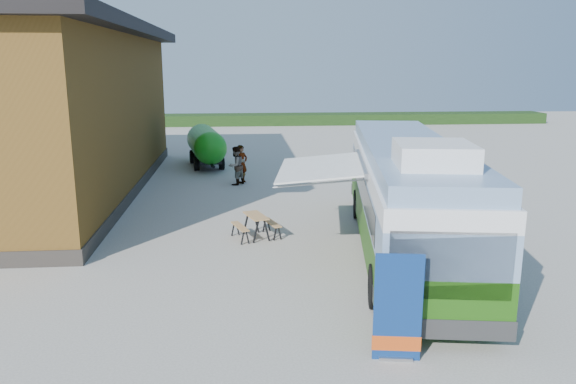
{
  "coord_description": "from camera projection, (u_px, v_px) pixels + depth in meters",
  "views": [
    {
      "loc": [
        -1.83,
        -15.94,
        5.78
      ],
      "look_at": [
        -0.19,
        3.0,
        1.4
      ],
      "focal_mm": 35.0,
      "sensor_mm": 36.0,
      "label": 1
    }
  ],
  "objects": [
    {
      "name": "ground",
      "position": [
        303.0,
        259.0,
        16.92
      ],
      "size": [
        100.0,
        100.0,
        0.0
      ],
      "primitive_type": "plane",
      "color": "#BCB7AD",
      "rests_on": "ground"
    },
    {
      "name": "barn",
      "position": [
        44.0,
        113.0,
        24.95
      ],
      "size": [
        9.6,
        21.2,
        7.5
      ],
      "color": "brown",
      "rests_on": "ground"
    },
    {
      "name": "hedge",
      "position": [
        341.0,
        119.0,
        54.37
      ],
      "size": [
        40.0,
        3.0,
        1.0
      ],
      "primitive_type": "cube",
      "color": "#264419",
      "rests_on": "ground"
    },
    {
      "name": "bus",
      "position": [
        406.0,
        192.0,
        17.21
      ],
      "size": [
        4.72,
        13.27,
        4.0
      ],
      "rotation": [
        0.0,
        0.0,
        -0.15
      ],
      "color": "#346911",
      "rests_on": "ground"
    },
    {
      "name": "awning",
      "position": [
        327.0,
        160.0,
        16.94
      ],
      "size": [
        3.19,
        4.51,
        0.52
      ],
      "rotation": [
        0.0,
        0.0,
        -0.15
      ],
      "color": "white",
      "rests_on": "ground"
    },
    {
      "name": "banner",
      "position": [
        398.0,
        317.0,
        10.99
      ],
      "size": [
        0.96,
        0.28,
        2.23
      ],
      "rotation": [
        0.0,
        0.0,
        -0.15
      ],
      "color": "navy",
      "rests_on": "ground"
    },
    {
      "name": "picnic_table",
      "position": [
        256.0,
        221.0,
        18.88
      ],
      "size": [
        1.71,
        1.62,
        0.8
      ],
      "rotation": [
        0.0,
        0.0,
        0.31
      ],
      "color": "tan",
      "rests_on": "ground"
    },
    {
      "name": "person_a",
      "position": [
        242.0,
        164.0,
        27.59
      ],
      "size": [
        0.81,
        0.78,
        1.86
      ],
      "primitive_type": "imported",
      "rotation": [
        0.0,
        0.0,
        0.7
      ],
      "color": "#999999",
      "rests_on": "ground"
    },
    {
      "name": "person_b",
      "position": [
        236.0,
        166.0,
        27.09
      ],
      "size": [
        1.14,
        1.15,
        1.87
      ],
      "primitive_type": "imported",
      "rotation": [
        0.0,
        0.0,
        -2.29
      ],
      "color": "#999999",
      "rests_on": "ground"
    },
    {
      "name": "slurry_tanker",
      "position": [
        206.0,
        144.0,
        31.87
      ],
      "size": [
        2.47,
        5.96,
        2.22
      ],
      "rotation": [
        0.0,
        0.0,
        0.18
      ],
      "color": "#1B961B",
      "rests_on": "ground"
    }
  ]
}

